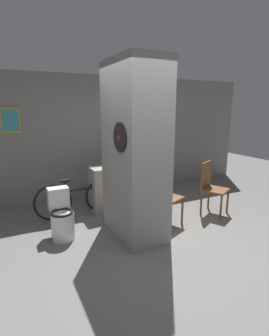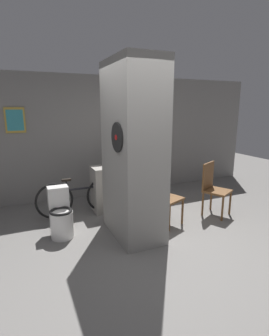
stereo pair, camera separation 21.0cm
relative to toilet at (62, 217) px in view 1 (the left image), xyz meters
name	(u,v)px [view 1 (the left image)]	position (x,y,z in m)	size (l,w,h in m)	color
ground_plane	(155,249)	(1.09, -0.93, -0.32)	(14.00, 14.00, 0.00)	slate
wall_back	(93,137)	(1.09, 1.70, 0.98)	(8.00, 0.09, 2.60)	gray
pillar_center	(134,152)	(1.05, -0.37, 0.98)	(0.66, 1.11, 2.60)	gray
counter_shelf	(124,186)	(1.36, 0.71, 0.10)	(1.33, 0.44, 0.85)	gray
toilet	(62,217)	(0.00, 0.00, 0.00)	(0.34, 0.50, 0.74)	white
chair_near_pillar	(164,193)	(1.67, -0.23, 0.21)	(0.55, 0.55, 0.96)	brown
chair_by_doorway	(211,185)	(2.69, -0.27, 0.21)	(0.57, 0.57, 0.96)	brown
bicycle	(79,198)	(0.45, 0.69, 0.02)	(1.56, 0.42, 0.71)	black
bottle_tall	(138,159)	(1.64, 0.68, 0.62)	(0.07, 0.07, 0.25)	olive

